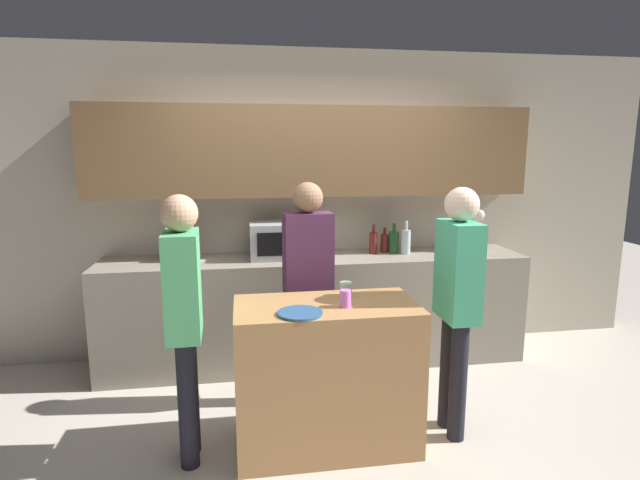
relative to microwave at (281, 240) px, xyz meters
name	(u,v)px	position (x,y,z in m)	size (l,w,h in m)	color
ground_plane	(350,453)	(0.30, -1.44, -1.09)	(14.00, 14.00, 0.00)	beige
back_wall	(311,184)	(0.30, 0.22, 0.45)	(6.40, 0.40, 2.70)	beige
back_counter	(316,310)	(0.30, -0.05, -0.62)	(3.60, 0.62, 0.94)	gray
kitchen_island	(326,375)	(0.17, -1.30, -0.63)	(1.11, 0.58, 0.92)	#B27F4C
microwave	(281,240)	(0.00, 0.00, 0.00)	(0.52, 0.39, 0.30)	#B7BABC
toaster	(183,250)	(-0.81, 0.00, -0.06)	(0.26, 0.16, 0.18)	silver
potted_plant	(476,229)	(1.77, 0.00, 0.05)	(0.14, 0.14, 0.40)	silver
bottle_0	(373,242)	(0.82, 0.02, -0.05)	(0.07, 0.07, 0.26)	maroon
bottle_1	(385,243)	(0.93, 0.06, -0.06)	(0.07, 0.07, 0.22)	maroon
bottle_2	(394,242)	(1.00, 0.01, -0.05)	(0.09, 0.09, 0.27)	#194723
bottle_3	(406,241)	(1.10, -0.03, -0.04)	(0.08, 0.08, 0.29)	silver
plate_on_island	(300,313)	(-0.01, -1.46, -0.16)	(0.26, 0.26, 0.01)	#2D5684
cup_0	(345,298)	(0.27, -1.37, -0.11)	(0.07, 0.07, 0.10)	#E377E7
cup_1	(346,289)	(0.32, -1.15, -0.12)	(0.08, 0.08, 0.09)	#BDE8BF
person_left	(457,292)	(1.01, -1.30, -0.13)	(0.21, 0.34, 1.62)	black
person_center	(308,275)	(0.13, -0.75, -0.12)	(0.35, 0.21, 1.62)	black
person_right	(184,308)	(-0.66, -1.33, -0.14)	(0.21, 0.35, 1.60)	black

